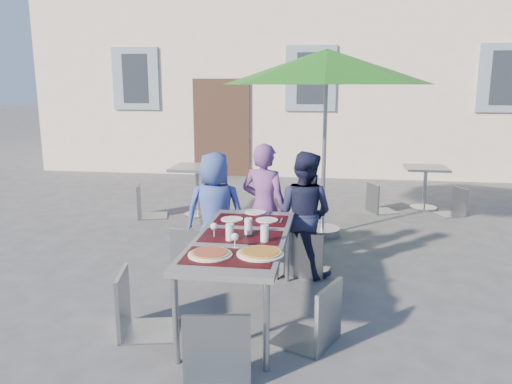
% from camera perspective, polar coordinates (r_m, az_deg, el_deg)
% --- Properties ---
extents(ground, '(90.00, 90.00, 0.00)m').
position_cam_1_polar(ground, '(4.27, 1.08, -16.78)').
color(ground, '#47474A').
rests_on(ground, ground).
extents(dining_table, '(0.80, 1.85, 0.76)m').
position_cam_1_polar(dining_table, '(4.45, -1.72, -5.78)').
color(dining_table, '#454449').
rests_on(dining_table, ground).
extents(pizza_near_left, '(0.35, 0.35, 0.03)m').
position_cam_1_polar(pizza_near_left, '(3.96, -5.26, -7.02)').
color(pizza_near_left, white).
rests_on(pizza_near_left, dining_table).
extents(pizza_near_right, '(0.37, 0.37, 0.03)m').
position_cam_1_polar(pizza_near_right, '(3.96, 0.49, -6.97)').
color(pizza_near_right, white).
rests_on(pizza_near_right, dining_table).
extents(glassware, '(0.52, 0.47, 0.15)m').
position_cam_1_polar(glassware, '(4.32, -1.51, -4.48)').
color(glassware, silver).
rests_on(glassware, dining_table).
extents(place_settings, '(0.61, 0.53, 0.01)m').
position_cam_1_polar(place_settings, '(5.03, -0.48, -2.87)').
color(place_settings, white).
rests_on(place_settings, dining_table).
extents(child_0, '(0.70, 0.50, 1.35)m').
position_cam_1_polar(child_0, '(5.58, -4.68, -2.31)').
color(child_0, '#364B96').
rests_on(child_0, ground).
extents(child_1, '(0.60, 0.48, 1.45)m').
position_cam_1_polar(child_1, '(5.56, 0.93, -1.82)').
color(child_1, '#693C7B').
rests_on(child_1, ground).
extents(child_2, '(0.76, 0.62, 1.37)m').
position_cam_1_polar(child_2, '(5.48, 5.49, -2.47)').
color(child_2, '#1B1E3B').
rests_on(child_2, ground).
extents(chair_0, '(0.49, 0.49, 1.02)m').
position_cam_1_polar(chair_0, '(5.52, -7.27, -3.35)').
color(chair_0, gray).
rests_on(chair_0, ground).
extents(chair_1, '(0.61, 0.61, 1.05)m').
position_cam_1_polar(chair_1, '(5.48, 0.96, -3.11)').
color(chair_1, gray).
rests_on(chair_1, ground).
extents(chair_2, '(0.51, 0.52, 0.98)m').
position_cam_1_polar(chair_2, '(5.43, 5.77, -3.83)').
color(chair_2, gray).
rests_on(chair_2, ground).
extents(chair_3, '(0.55, 0.54, 1.03)m').
position_cam_1_polar(chair_3, '(4.29, -13.80, -8.05)').
color(chair_3, gray).
rests_on(chair_3, ground).
extents(chair_4, '(0.60, 0.59, 1.01)m').
position_cam_1_polar(chair_4, '(4.01, 7.05, -9.43)').
color(chair_4, gray).
rests_on(chair_4, ground).
extents(chair_5, '(0.54, 0.54, 1.05)m').
position_cam_1_polar(chair_5, '(3.32, -4.72, -13.61)').
color(chair_5, gray).
rests_on(chair_5, ground).
extents(patio_umbrella, '(2.79, 2.79, 2.53)m').
position_cam_1_polar(patio_umbrella, '(6.79, 8.08, 13.85)').
color(patio_umbrella, '#A3A5AB').
rests_on(patio_umbrella, ground).
extents(cafe_table_0, '(0.75, 0.75, 0.81)m').
position_cam_1_polar(cafe_table_0, '(7.94, -6.72, 1.27)').
color(cafe_table_0, '#A3A5AB').
rests_on(cafe_table_0, ground).
extents(bg_chair_l_0, '(0.56, 0.56, 1.00)m').
position_cam_1_polar(bg_chair_l_0, '(8.05, -12.60, 1.30)').
color(bg_chair_l_0, gray).
rests_on(bg_chair_l_0, ground).
extents(bg_chair_r_0, '(0.45, 0.45, 0.98)m').
position_cam_1_polar(bg_chair_r_0, '(7.50, -4.23, 0.68)').
color(bg_chair_r_0, gray).
rests_on(bg_chair_r_0, ground).
extents(cafe_table_1, '(0.68, 0.68, 0.73)m').
position_cam_1_polar(cafe_table_1, '(8.83, 18.77, 1.22)').
color(cafe_table_1, '#A3A5AB').
rests_on(cafe_table_1, ground).
extents(bg_chair_l_1, '(0.54, 0.54, 0.92)m').
position_cam_1_polar(bg_chair_l_1, '(8.40, 13.86, 1.32)').
color(bg_chair_l_1, gray).
rests_on(bg_chair_l_1, ground).
extents(bg_chair_r_1, '(0.49, 0.49, 0.85)m').
position_cam_1_polar(bg_chair_r_1, '(8.61, 21.90, 0.74)').
color(bg_chair_r_1, gray).
rests_on(bg_chair_r_1, ground).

